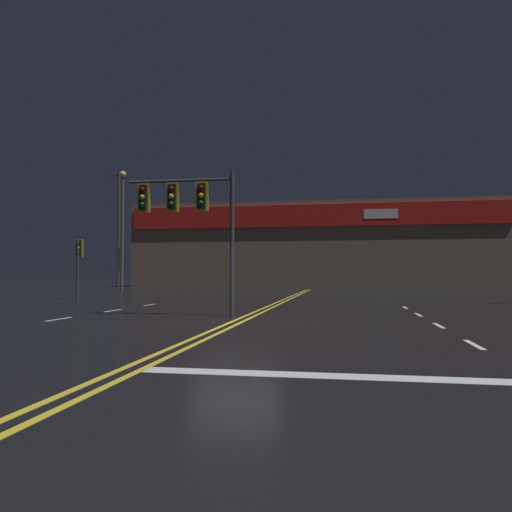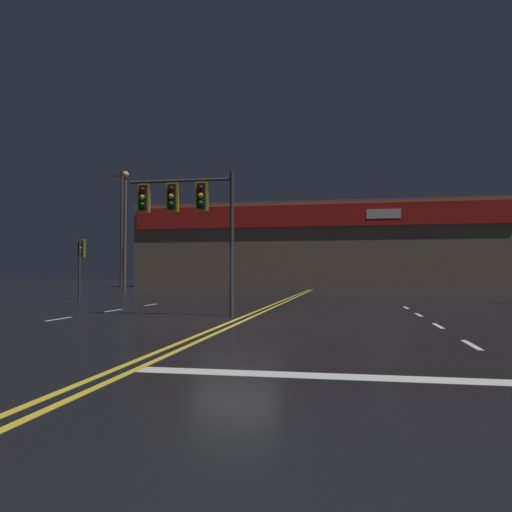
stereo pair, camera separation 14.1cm
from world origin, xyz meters
TOP-DOWN VIEW (x-y plane):
  - ground_plane at (0.00, 0.00)m, footprint 200.00×200.00m
  - road_markings at (1.14, -1.47)m, footprint 16.30×60.00m
  - traffic_signal_median at (-2.16, 1.98)m, footprint 3.64×0.36m
  - traffic_signal_corner_northwest at (-11.39, 11.54)m, footprint 0.42×0.36m
  - streetlight_far_median at (-15.30, 25.46)m, footprint 0.56×0.56m
  - building_backdrop at (0.00, 40.29)m, footprint 37.81×10.23m
  - utility_pole_row at (-0.40, 35.76)m, footprint 43.83×0.26m

SIDE VIEW (x-z plane):
  - ground_plane at x=0.00m, z-range 0.00..0.00m
  - road_markings at x=1.14m, z-range 0.00..0.01m
  - traffic_signal_corner_northwest at x=-11.39m, z-range 0.77..4.08m
  - traffic_signal_median at x=-2.16m, z-range 1.29..6.03m
  - building_backdrop at x=0.00m, z-range 0.01..8.68m
  - utility_pole_row at x=-0.40m, z-range 0.01..12.51m
  - streetlight_far_median at x=-15.30m, z-range 1.34..11.43m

